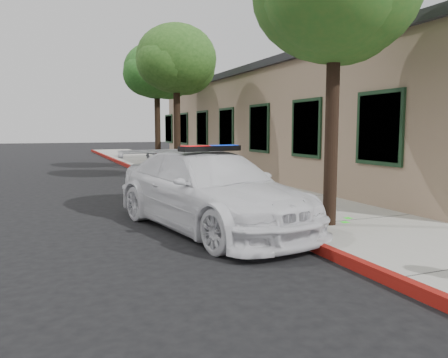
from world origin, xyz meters
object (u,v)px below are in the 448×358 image
(clapboard_building, at_px, (313,124))
(street_tree_mid, at_px, (176,62))
(police_car, at_px, (210,190))
(street_tree_far, at_px, (158,73))

(clapboard_building, height_order, street_tree_mid, street_tree_mid)
(police_car, distance_m, street_tree_mid, 8.71)
(street_tree_far, bearing_deg, street_tree_mid, -95.38)
(police_car, bearing_deg, clapboard_building, 34.99)
(clapboard_building, xyz_separation_m, police_car, (-7.59, -8.04, -1.38))
(clapboard_building, height_order, police_car, clapboard_building)
(street_tree_mid, xyz_separation_m, street_tree_far, (0.43, 4.57, 0.15))
(street_tree_mid, bearing_deg, clapboard_building, 2.46)
(clapboard_building, relative_size, street_tree_far, 3.64)
(street_tree_far, bearing_deg, police_car, -99.37)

